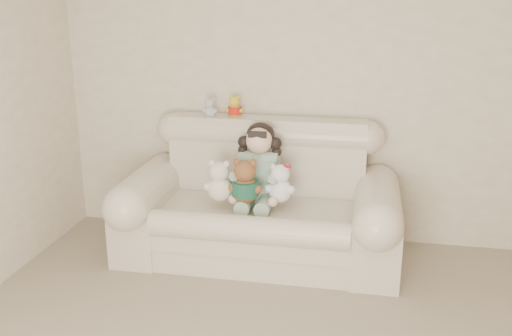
# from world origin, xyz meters

# --- Properties ---
(wall_back) EXTENTS (4.50, 0.00, 4.50)m
(wall_back) POSITION_xyz_m (0.00, 2.50, 1.30)
(wall_back) COLOR beige
(wall_back) RESTS_ON ground
(sofa) EXTENTS (2.10, 0.95, 1.03)m
(sofa) POSITION_xyz_m (-0.54, 2.00, 0.52)
(sofa) COLOR beige
(sofa) RESTS_ON floor
(seated_child) EXTENTS (0.41, 0.49, 0.63)m
(seated_child) POSITION_xyz_m (-0.55, 2.08, 0.73)
(seated_child) COLOR #2B6939
(seated_child) RESTS_ON sofa
(brown_teddy) EXTENTS (0.30, 0.27, 0.39)m
(brown_teddy) POSITION_xyz_m (-0.61, 1.83, 0.70)
(brown_teddy) COLOR brown
(brown_teddy) RESTS_ON sofa
(white_cat) EXTENTS (0.24, 0.20, 0.35)m
(white_cat) POSITION_xyz_m (-0.37, 1.90, 0.67)
(white_cat) COLOR white
(white_cat) RESTS_ON sofa
(cream_teddy) EXTENTS (0.24, 0.19, 0.36)m
(cream_teddy) POSITION_xyz_m (-0.81, 1.85, 0.68)
(cream_teddy) COLOR white
(cream_teddy) RESTS_ON sofa
(yellow_mini_bear) EXTENTS (0.14, 0.11, 0.21)m
(yellow_mini_bear) POSITION_xyz_m (-0.81, 2.37, 1.12)
(yellow_mini_bear) COLOR gold
(yellow_mini_bear) RESTS_ON sofa
(grey_mini_plush) EXTENTS (0.13, 0.10, 0.19)m
(grey_mini_plush) POSITION_xyz_m (-1.00, 2.34, 1.11)
(grey_mini_plush) COLOR silver
(grey_mini_plush) RESTS_ON sofa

